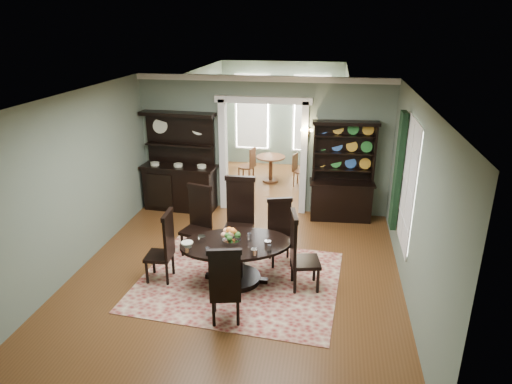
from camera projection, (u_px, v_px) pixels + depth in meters
room at (235, 188)px, 7.23m from camera, size 5.51×6.01×3.01m
parlor at (277, 121)px, 12.32m from camera, size 3.51×3.50×3.01m
doorway_trim at (263, 140)px, 9.95m from camera, size 2.08×0.25×2.57m
right_window at (403, 178)px, 7.62m from camera, size 0.15×1.47×2.12m
wall_sconce at (307, 131)px, 9.56m from camera, size 0.27×0.21×0.21m
rug at (239, 280)px, 7.62m from camera, size 3.44×2.91×0.01m
dining_table at (236, 254)px, 7.44m from camera, size 2.08×2.08×0.71m
centerpiece at (232, 238)px, 7.35m from camera, size 1.51×0.97×0.25m
chair_far_left at (198, 218)px, 8.34m from camera, size 0.59×0.57×1.30m
chair_far_mid at (239, 214)px, 8.33m from camera, size 0.56×0.51×1.45m
chair_far_right at (280, 229)px, 8.05m from camera, size 0.54×0.52×1.18m
chair_end_left at (164, 245)px, 7.43m from camera, size 0.45×0.47×1.23m
chair_end_right at (299, 250)px, 7.19m from camera, size 0.55×0.57×1.31m
chair_near at (225, 284)px, 6.32m from camera, size 0.54×0.52×1.24m
sideboard at (180, 176)px, 10.30m from camera, size 1.71×0.70×2.21m
welsh_dresser at (342, 185)px, 9.76m from camera, size 1.40×0.59×2.14m
parlor_table at (271, 165)px, 12.10m from camera, size 0.76×0.76×0.70m
parlor_chair_left at (249, 165)px, 11.90m from camera, size 0.45×0.43×0.99m
parlor_chair_right at (298, 169)px, 11.80m from camera, size 0.39×0.39×0.85m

